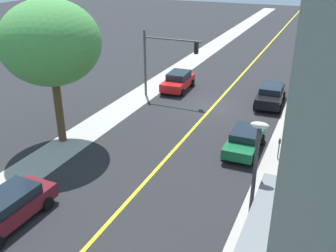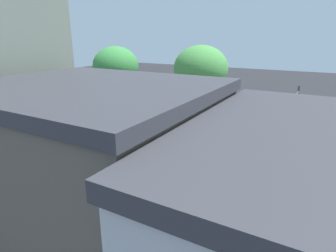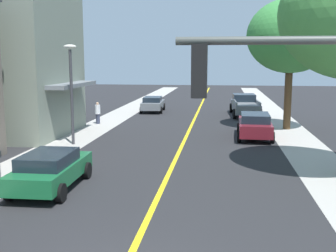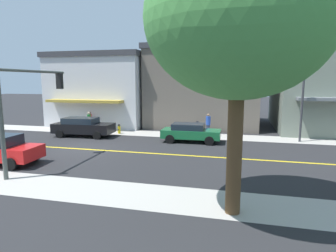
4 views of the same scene
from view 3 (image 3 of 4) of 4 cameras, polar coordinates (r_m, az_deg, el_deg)
The scene contains 7 objects.
street_tree_left_near at distance 28.96m, azimuth 16.45°, elevation 11.71°, with size 5.71×5.71×8.61m.
street_lamp at distance 23.27m, azimuth -13.12°, elevation 5.90°, with size 0.70×0.36×5.45m.
green_sedan_left_curb at distance 15.67m, azimuth -15.79°, elevation -5.70°, with size 2.03×4.30×1.37m.
maroon_sedan_right_curb at distance 25.34m, azimuth 11.79°, elevation 0.14°, with size 2.17×4.63×1.49m.
grey_sedan_left_curb at distance 37.44m, azimuth -2.09°, elevation 3.07°, with size 2.10×4.24×1.36m.
grey_pickup_truck at distance 35.65m, azimuth 10.47°, elevation 2.86°, with size 2.47×6.11×1.72m.
pedestrian_white_shirt at distance 30.79m, azimuth -9.60°, elevation 1.83°, with size 0.39×0.39×1.59m.
Camera 3 is at (2.09, -7.30, 4.63)m, focal length 44.52 mm.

